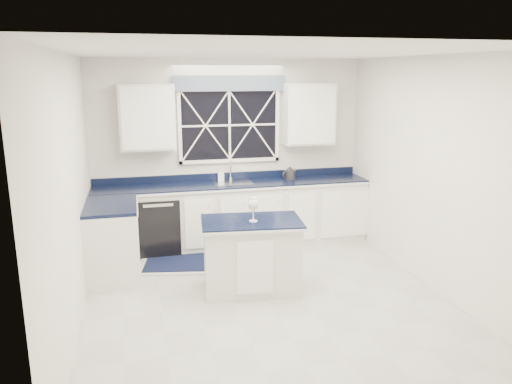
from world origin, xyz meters
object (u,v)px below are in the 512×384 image
object	(u,v)px
wine_glass	(253,205)
faucet	(231,170)
soap_bottle	(221,174)
island	(252,255)
kettle	(290,173)
dishwasher	(158,223)

from	to	relation	value
wine_glass	faucet	bearing A→B (deg)	87.09
soap_bottle	island	bearing A→B (deg)	-88.57
faucet	wine_glass	bearing A→B (deg)	-92.91
wine_glass	soap_bottle	world-z (taller)	same
kettle	soap_bottle	size ratio (longest dim) A/B	1.31
island	soap_bottle	world-z (taller)	soap_bottle
dishwasher	island	world-z (taller)	island
dishwasher	island	size ratio (longest dim) A/B	0.68
island	kettle	world-z (taller)	kettle
island	wine_glass	distance (m)	0.62
wine_glass	soap_bottle	size ratio (longest dim) A/B	1.45
dishwasher	kettle	world-z (taller)	kettle
island	soap_bottle	xyz separation A→B (m)	(-0.04, 1.80, 0.61)
island	wine_glass	xyz separation A→B (m)	(0.01, -0.04, 0.62)
faucet	wine_glass	xyz separation A→B (m)	(-0.09, -1.84, -0.05)
faucet	soap_bottle	world-z (taller)	faucet
kettle	soap_bottle	world-z (taller)	soap_bottle
island	kettle	distance (m)	2.03
island	wine_glass	world-z (taller)	wine_glass
faucet	wine_glass	world-z (taller)	faucet
dishwasher	wine_glass	world-z (taller)	wine_glass
dishwasher	island	bearing A→B (deg)	-58.13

